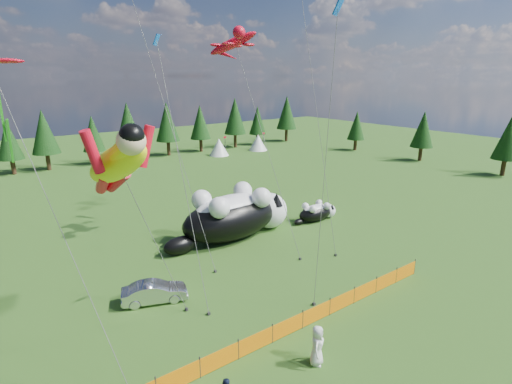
% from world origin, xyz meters
% --- Properties ---
extents(ground, '(160.00, 160.00, 0.00)m').
position_xyz_m(ground, '(0.00, 0.00, 0.00)').
color(ground, '#0C3509').
rests_on(ground, ground).
extents(safety_fence, '(22.06, 0.06, 1.10)m').
position_xyz_m(safety_fence, '(0.00, -3.00, 0.50)').
color(safety_fence, '#262626').
rests_on(safety_fence, ground).
extents(tree_line, '(90.00, 4.00, 8.00)m').
position_xyz_m(tree_line, '(0.00, 45.00, 4.00)').
color(tree_line, black).
rests_on(tree_line, ground).
extents(festival_tents, '(50.00, 3.20, 2.80)m').
position_xyz_m(festival_tents, '(11.00, 40.00, 1.40)').
color(festival_tents, white).
rests_on(festival_tents, ground).
extents(cat_large, '(11.49, 4.40, 4.15)m').
position_xyz_m(cat_large, '(5.04, 9.29, 1.97)').
color(cat_large, black).
rests_on(cat_large, ground).
extents(cat_small, '(4.74, 1.80, 1.71)m').
position_xyz_m(cat_small, '(13.13, 8.23, 0.81)').
color(cat_small, black).
rests_on(cat_small, ground).
extents(car, '(3.94, 2.48, 1.23)m').
position_xyz_m(car, '(-4.15, 3.99, 0.61)').
color(car, silver).
rests_on(car, ground).
extents(spectator_e, '(1.12, 1.05, 1.93)m').
position_xyz_m(spectator_e, '(-0.29, -5.34, 0.96)').
color(spectator_e, silver).
rests_on(spectator_e, ground).
extents(superhero_kite, '(6.23, 5.49, 11.55)m').
position_xyz_m(superhero_kite, '(-6.65, 0.34, 9.18)').
color(superhero_kite, '#FFF90D').
rests_on(superhero_kite, ground).
extents(gecko_kite, '(5.60, 11.87, 17.23)m').
position_xyz_m(gecko_kite, '(6.39, 11.46, 15.05)').
color(gecko_kite, red).
rests_on(gecko_kite, ground).
extents(diamond_kite_a, '(0.86, 6.10, 15.64)m').
position_xyz_m(diamond_kite_a, '(-1.94, 6.19, 13.59)').
color(diamond_kite_a, blue).
rests_on(diamond_kite_a, ground).
extents(diamond_kite_c, '(1.90, 0.87, 16.68)m').
position_xyz_m(diamond_kite_c, '(4.23, -1.28, 15.22)').
color(diamond_kite_c, blue).
rests_on(diamond_kite_c, ground).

